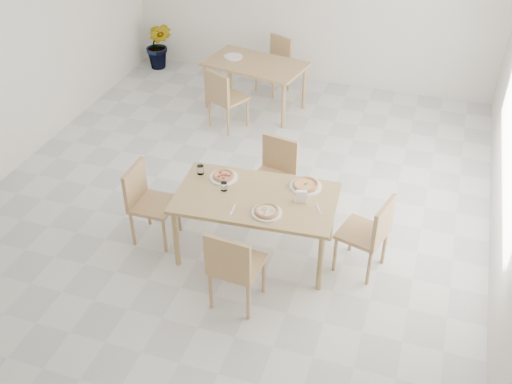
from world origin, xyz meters
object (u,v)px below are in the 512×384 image
(plate_pepperoni, at_px, (224,177))
(napkin_holder, at_px, (301,197))
(chair_east, at_px, (371,231))
(plate_empty, at_px, (233,57))
(second_table, at_px, (255,68))
(plate_mushroom, at_px, (267,213))
(tumbler_b, at_px, (200,170))
(potted_plant, at_px, (159,45))
(chair_north, at_px, (275,170))
(chair_west, at_px, (146,198))
(pizza_pepperoni, at_px, (224,175))
(chair_back_s, at_px, (224,96))
(main_table, at_px, (256,202))
(tumbler_a, at_px, (224,187))
(chair_south, at_px, (233,265))
(plate_margherita, at_px, (306,186))
(pizza_mushroom, at_px, (267,211))
(chair_back_n, at_px, (276,60))
(pizza_margherita, at_px, (306,184))

(plate_pepperoni, distance_m, napkin_holder, 0.92)
(chair_east, height_order, plate_empty, chair_east)
(second_table, bearing_deg, plate_mushroom, -59.09)
(tumbler_b, height_order, potted_plant, tumbler_b)
(chair_north, xyz_separation_m, chair_west, (-1.18, -0.97, 0.00))
(pizza_pepperoni, distance_m, napkin_holder, 0.92)
(chair_east, bearing_deg, chair_back_s, -118.42)
(main_table, relative_size, napkin_holder, 12.62)
(main_table, xyz_separation_m, pizza_pepperoni, (-0.44, 0.21, 0.11))
(tumbler_a, height_order, chair_back_s, chair_back_s)
(chair_south, height_order, plate_mushroom, chair_south)
(main_table, height_order, plate_margherita, plate_margherita)
(main_table, xyz_separation_m, pizza_mushroom, (0.19, -0.24, 0.10))
(plate_pepperoni, height_order, chair_back_s, chair_back_s)
(plate_pepperoni, bearing_deg, chair_south, -65.04)
(tumbler_a, bearing_deg, plate_empty, 108.43)
(plate_mushroom, bearing_deg, chair_west, 175.08)
(chair_east, distance_m, tumbler_a, 1.57)
(chair_west, bearing_deg, plate_mushroom, -95.23)
(plate_margherita, xyz_separation_m, plate_empty, (-1.89, 2.98, 0.00))
(chair_back_s, relative_size, potted_plant, 1.09)
(tumbler_b, xyz_separation_m, chair_back_n, (-0.26, 3.74, -0.29))
(plate_mushroom, bearing_deg, napkin_holder, 46.46)
(chair_west, distance_m, chair_back_n, 4.08)
(chair_back_n, bearing_deg, main_table, -51.48)
(chair_east, bearing_deg, chair_south, -36.09)
(plate_margherita, relative_size, pizza_mushroom, 1.31)
(chair_east, relative_size, plate_pepperoni, 2.98)
(tumbler_b, distance_m, potted_plant, 4.62)
(tumbler_b, bearing_deg, main_table, -16.66)
(pizza_margherita, distance_m, plate_empty, 3.53)
(chair_west, xyz_separation_m, chair_back_n, (0.26, 4.07, -0.02))
(pizza_pepperoni, bearing_deg, chair_south, -65.04)
(main_table, bearing_deg, tumbler_b, 159.27)
(plate_margherita, xyz_separation_m, pizza_pepperoni, (-0.88, -0.11, 0.02))
(plate_margherita, xyz_separation_m, tumbler_b, (-1.15, -0.11, 0.04))
(main_table, height_order, chair_north, chair_north)
(chair_back_n, height_order, plate_empty, chair_back_n)
(tumbler_a, distance_m, potted_plant, 4.98)
(chair_back_s, bearing_deg, chair_back_n, -76.49)
(chair_south, xyz_separation_m, tumbler_a, (-0.40, 0.83, 0.26))
(chair_back_s, bearing_deg, chair_east, 162.33)
(chair_west, xyz_separation_m, pizza_margherita, (1.66, 0.44, 0.25))
(second_table, bearing_deg, potted_plant, 166.91)
(chair_north, xyz_separation_m, chair_back_s, (-1.25, 1.60, 0.01))
(plate_mushroom, height_order, chair_back_s, chair_back_s)
(main_table, bearing_deg, plate_pepperoni, 149.96)
(chair_back_n, bearing_deg, chair_west, -68.80)
(tumbler_a, relative_size, chair_back_s, 0.10)
(napkin_holder, distance_m, chair_back_n, 4.17)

